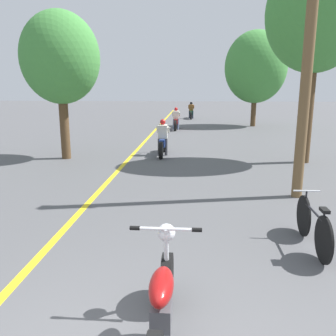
{
  "coord_description": "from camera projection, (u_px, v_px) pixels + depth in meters",
  "views": [
    {
      "loc": [
        0.63,
        -2.31,
        2.54
      ],
      "look_at": [
        0.1,
        4.76,
        0.9
      ],
      "focal_mm": 38.0,
      "sensor_mm": 36.0,
      "label": 1
    }
  ],
  "objects": [
    {
      "name": "lane_stripe_center",
      "position": [
        140.0,
        146.0,
        15.39
      ],
      "size": [
        0.14,
        48.0,
        0.01
      ],
      "primitive_type": "cube",
      "color": "yellow",
      "rests_on": "ground"
    },
    {
      "name": "motorcycle_rider_mid",
      "position": [
        176.0,
        121.0,
        21.22
      ],
      "size": [
        0.5,
        2.02,
        1.32
      ],
      "color": "black",
      "rests_on": "ground"
    },
    {
      "name": "roadside_tree_right_far",
      "position": [
        256.0,
        67.0,
        22.31
      ],
      "size": [
        3.89,
        3.5,
        5.95
      ],
      "color": "#513A23",
      "rests_on": "ground"
    },
    {
      "name": "roadside_tree_right_near",
      "position": [
        317.0,
        14.0,
        11.08
      ],
      "size": [
        3.16,
        2.85,
        6.58
      ],
      "color": "#513A23",
      "rests_on": "ground"
    },
    {
      "name": "motorcycle_foreground",
      "position": [
        162.0,
        303.0,
        3.52
      ],
      "size": [
        0.79,
        2.03,
        1.05
      ],
      "color": "black",
      "rests_on": "ground"
    },
    {
      "name": "motorcycle_rider_far",
      "position": [
        191.0,
        112.0,
        28.45
      ],
      "size": [
        0.5,
        2.16,
        1.33
      ],
      "color": "black",
      "rests_on": "ground"
    },
    {
      "name": "bicycle_parked",
      "position": [
        313.0,
        225.0,
        5.64
      ],
      "size": [
        0.44,
        1.7,
        0.83
      ],
      "color": "black",
      "rests_on": "ground"
    },
    {
      "name": "motorcycle_rider_lead",
      "position": [
        163.0,
        142.0,
        13.31
      ],
      "size": [
        0.5,
        2.05,
        1.35
      ],
      "color": "black",
      "rests_on": "ground"
    },
    {
      "name": "roadside_tree_left",
      "position": [
        60.0,
        59.0,
        12.03
      ],
      "size": [
        2.7,
        2.43,
        5.03
      ],
      "color": "#513A23",
      "rests_on": "ground"
    },
    {
      "name": "utility_pole",
      "position": [
        309.0,
        45.0,
        7.61
      ],
      "size": [
        1.1,
        0.24,
        6.6
      ],
      "color": "brown",
      "rests_on": "ground"
    }
  ]
}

